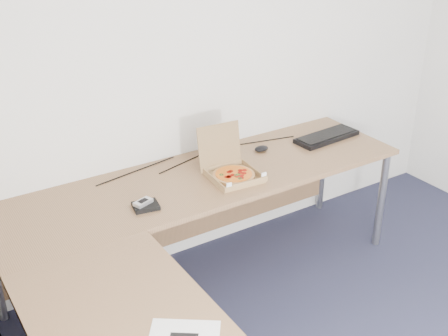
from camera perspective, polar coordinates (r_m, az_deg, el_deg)
desk at (r=2.91m, az=-3.01°, el=-6.13°), size 2.50×2.20×0.73m
pizza_box at (r=3.32m, az=0.82°, el=-0.41°), size 0.27×0.32×0.28m
drinking_glass at (r=3.56m, az=-1.30°, el=2.06°), size 0.08×0.08×0.14m
keyboard at (r=3.91m, az=10.20°, el=3.08°), size 0.48×0.20×0.03m
mouse at (r=3.67m, az=3.75°, el=1.94°), size 0.10×0.08×0.03m
wallet at (r=3.05m, az=-7.81°, el=-3.78°), size 0.15×0.13×0.02m
phone at (r=3.04m, az=-8.08°, el=-3.41°), size 0.11×0.08×0.02m
cable_bundle at (r=3.58m, az=-2.84°, el=1.10°), size 0.68×0.14×0.01m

